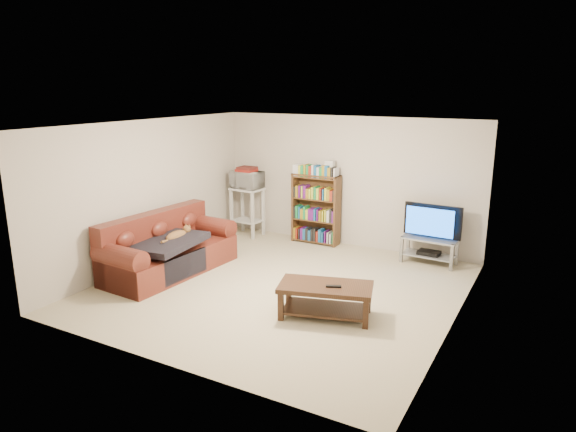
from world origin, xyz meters
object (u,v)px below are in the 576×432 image
Objects in this scene: sofa at (167,252)px; coffee_table at (325,294)px; tv_stand at (429,246)px; bookshelf at (316,208)px.

coffee_table is at bearing -2.05° from sofa.
tv_stand is at bearing 37.27° from sofa.
sofa is at bearing 157.93° from coffee_table.
tv_stand is at bearing -4.27° from bookshelf.
tv_stand is at bearing 59.64° from coffee_table.
sofa is 2.49× the size of tv_stand.
bookshelf reaches higher than tv_stand.
bookshelf is (-1.52, 2.86, 0.38)m from coffee_table.
bookshelf is at bearing 101.68° from coffee_table.
tv_stand is 0.69× the size of bookshelf.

